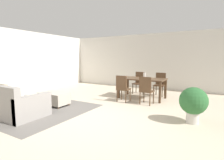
% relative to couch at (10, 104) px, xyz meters
% --- Properties ---
extents(ground_plane, '(10.80, 10.80, 0.00)m').
position_rel_couch_xyz_m(ground_plane, '(1.91, 0.93, -0.29)').
color(ground_plane, beige).
extents(wall_back, '(9.00, 0.12, 2.70)m').
position_rel_couch_xyz_m(wall_back, '(1.91, 5.93, 1.06)').
color(wall_back, silver).
rests_on(wall_back, ground_plane).
extents(wall_left, '(0.12, 11.00, 2.70)m').
position_rel_couch_xyz_m(wall_left, '(-2.59, 1.43, 1.06)').
color(wall_left, silver).
rests_on(wall_left, ground_plane).
extents(area_rug, '(3.00, 2.80, 0.01)m').
position_rel_couch_xyz_m(area_rug, '(0.14, 0.65, -0.29)').
color(area_rug, slate).
rests_on(area_rug, ground_plane).
extents(couch, '(1.93, 0.99, 0.86)m').
position_rel_couch_xyz_m(couch, '(0.00, 0.00, 0.00)').
color(couch, gray).
rests_on(couch, ground_plane).
extents(ottoman_table, '(0.93, 0.54, 0.41)m').
position_rel_couch_xyz_m(ottoman_table, '(0.28, 1.25, -0.06)').
color(ottoman_table, '#B7AD9E').
rests_on(ottoman_table, ground_plane).
extents(dining_table, '(1.68, 0.93, 0.76)m').
position_rel_couch_xyz_m(dining_table, '(2.37, 3.61, 0.38)').
color(dining_table, '#513823').
rests_on(dining_table, ground_plane).
extents(dining_chair_near_left, '(0.41, 0.41, 0.92)m').
position_rel_couch_xyz_m(dining_chair_near_left, '(1.98, 2.76, 0.23)').
color(dining_chair_near_left, '#513823').
rests_on(dining_chair_near_left, ground_plane).
extents(dining_chair_near_right, '(0.42, 0.42, 0.92)m').
position_rel_couch_xyz_m(dining_chair_near_right, '(2.81, 2.80, 0.23)').
color(dining_chair_near_right, '#513823').
rests_on(dining_chair_near_right, ground_plane).
extents(dining_chair_far_left, '(0.42, 0.42, 0.92)m').
position_rel_couch_xyz_m(dining_chair_far_left, '(1.92, 4.44, 0.23)').
color(dining_chair_far_left, '#513823').
rests_on(dining_chair_far_left, ground_plane).
extents(dining_chair_far_right, '(0.40, 0.40, 0.92)m').
position_rel_couch_xyz_m(dining_chair_far_right, '(2.82, 4.44, 0.23)').
color(dining_chair_far_right, '#513823').
rests_on(dining_chair_far_right, ground_plane).
extents(vase_centerpiece, '(0.10, 0.10, 0.21)m').
position_rel_couch_xyz_m(vase_centerpiece, '(2.46, 3.60, 0.57)').
color(vase_centerpiece, silver).
rests_on(vase_centerpiece, dining_table).
extents(potted_plant, '(0.63, 0.63, 0.85)m').
position_rel_couch_xyz_m(potted_plant, '(4.29, 1.79, 0.21)').
color(potted_plant, beige).
rests_on(potted_plant, ground_plane).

